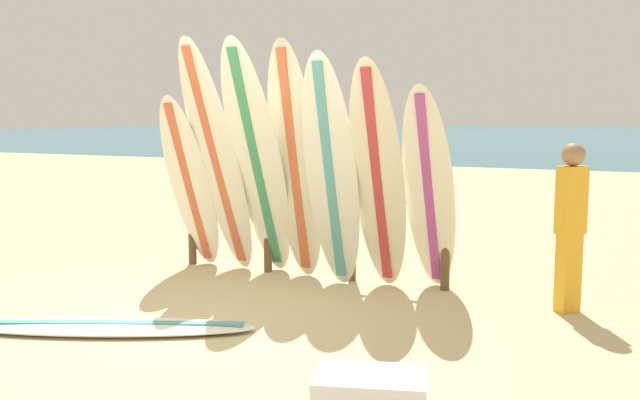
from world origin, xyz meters
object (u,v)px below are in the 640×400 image
at_px(surfboard_leaning_center, 295,162).
at_px(surfboard_leaning_center_right, 331,173).
at_px(surfboard_leaning_right, 378,178).
at_px(surfboard_leaning_left, 217,159).
at_px(surfboard_lying_on_sand, 108,327).
at_px(beachgoer_standing, 571,220).
at_px(surfboard_leaning_far_right, 429,191).
at_px(surfboard_leaning_center_left, 257,162).
at_px(surfboard_rack, 309,216).
at_px(surfboard_leaning_far_left, 190,184).

relative_size(surfboard_leaning_center, surfboard_leaning_center_right, 1.07).
xyz_separation_m(surfboard_leaning_center, surfboard_leaning_center_right, (0.47, -0.16, -0.08)).
relative_size(surfboard_leaning_center, surfboard_leaning_right, 1.10).
height_order(surfboard_leaning_left, surfboard_lying_on_sand, surfboard_leaning_left).
xyz_separation_m(surfboard_leaning_center, beachgoer_standing, (2.71, -0.05, -0.42)).
xyz_separation_m(surfboard_leaning_far_right, beachgoer_standing, (1.28, -0.04, -0.19)).
distance_m(surfboard_leaning_left, surfboard_leaning_center_left, 0.49).
distance_m(surfboard_leaning_far_right, surfboard_lying_on_sand, 3.13).
xyz_separation_m(surfboard_rack, surfboard_leaning_center, (-0.03, -0.27, 0.60)).
bearing_deg(surfboard_leaning_center_right, surfboard_leaning_center_left, 177.51).
bearing_deg(surfboard_leaning_center_left, surfboard_leaning_right, -0.67).
bearing_deg(beachgoer_standing, surfboard_leaning_center_left, -178.59).
xyz_separation_m(surfboard_leaning_center_left, surfboard_leaning_right, (1.33, -0.02, -0.11)).
bearing_deg(surfboard_leaning_far_left, surfboard_leaning_right, -3.51).
distance_m(surfboard_leaning_far_left, surfboard_lying_on_sand, 2.43).
bearing_deg(surfboard_leaning_center_right, surfboard_leaning_left, 178.31).
bearing_deg(surfboard_rack, surfboard_leaning_far_right, -11.10).
xyz_separation_m(surfboard_leaning_center_left, surfboard_lying_on_sand, (-0.27, -2.02, -1.21)).
bearing_deg(surfboard_leaning_center_left, surfboard_leaning_center_right, -2.49).
xyz_separation_m(surfboard_leaning_center, surfboard_leaning_far_right, (1.42, -0.01, -0.24)).
bearing_deg(surfboard_leaning_far_left, surfboard_leaning_center_left, -7.55).
distance_m(surfboard_rack, surfboard_leaning_left, 1.15).
bearing_deg(surfboard_lying_on_sand, surfboard_leaning_right, 51.56).
bearing_deg(surfboard_leaning_center_right, surfboard_leaning_far_left, 174.86).
xyz_separation_m(surfboard_rack, surfboard_leaning_center_right, (0.44, -0.43, 0.52)).
distance_m(surfboard_rack, surfboard_leaning_far_left, 1.39).
height_order(surfboard_leaning_far_left, surfboard_leaning_right, surfboard_leaning_right).
bearing_deg(surfboard_leaning_center_left, surfboard_leaning_far_right, 3.76).
height_order(surfboard_rack, surfboard_leaning_center_right, surfboard_leaning_center_right).
bearing_deg(surfboard_leaning_center_left, surfboard_lying_on_sand, -97.52).
xyz_separation_m(surfboard_leaning_center_left, surfboard_leaning_center, (0.37, 0.13, 0.00)).
height_order(surfboard_leaning_far_left, surfboard_leaning_far_right, surfboard_leaning_far_right).
bearing_deg(beachgoer_standing, surfboard_leaning_far_left, 179.33).
bearing_deg(surfboard_leaning_right, surfboard_leaning_left, 179.42).
distance_m(surfboard_leaning_left, surfboard_leaning_right, 1.83).
distance_m(surfboard_leaning_far_right, beachgoer_standing, 1.30).
bearing_deg(surfboard_leaning_left, beachgoer_standing, 1.17).
height_order(surfboard_leaning_left, surfboard_leaning_far_right, surfboard_leaning_left).
bearing_deg(surfboard_rack, surfboard_leaning_center_left, -135.69).
distance_m(surfboard_leaning_center, surfboard_lying_on_sand, 2.55).
xyz_separation_m(surfboard_leaning_right, surfboard_lying_on_sand, (-1.59, -2.01, -1.10)).
bearing_deg(surfboard_rack, surfboard_leaning_center, -96.02).
bearing_deg(surfboard_lying_on_sand, surfboard_leaning_center_right, 60.77).
xyz_separation_m(surfboard_leaning_center_right, surfboard_leaning_far_right, (0.95, 0.15, -0.16)).
relative_size(surfboard_leaning_center, surfboard_lying_on_sand, 1.04).
bearing_deg(surfboard_leaning_far_right, surfboard_leaning_right, -164.13).
bearing_deg(surfboard_leaning_right, surfboard_lying_on_sand, -128.44).
distance_m(surfboard_leaning_far_left, surfboard_leaning_far_right, 2.72).
height_order(surfboard_rack, surfboard_leaning_far_left, surfboard_leaning_far_left).
xyz_separation_m(surfboard_leaning_center_left, surfboard_leaning_center_right, (0.84, -0.04, -0.08)).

